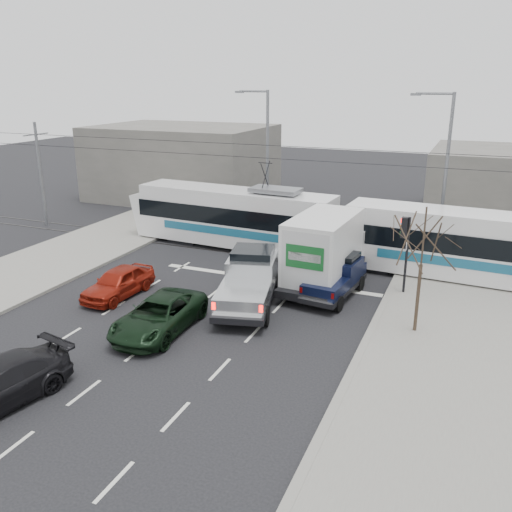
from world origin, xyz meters
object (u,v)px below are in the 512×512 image
at_px(street_lamp_near, 443,165).
at_px(silver_pickup, 250,278).
at_px(navy_pickup, 337,276).
at_px(street_lamp_far, 265,151).
at_px(green_car, 159,315).
at_px(red_car, 118,282).
at_px(bare_tree, 423,242).
at_px(tram, 340,230).
at_px(box_truck, 327,250).
at_px(traffic_signal, 405,238).

bearing_deg(street_lamp_near, silver_pickup, -122.51).
bearing_deg(navy_pickup, street_lamp_far, 132.81).
distance_m(navy_pickup, green_car, 8.51).
relative_size(street_lamp_far, red_car, 2.23).
bearing_deg(bare_tree, tram, 123.20).
bearing_deg(street_lamp_far, silver_pickup, -70.98).
bearing_deg(green_car, street_lamp_far, 96.04).
xyz_separation_m(tram, green_car, (-4.47, -11.34, -1.15)).
distance_m(bare_tree, tram, 9.35).
xyz_separation_m(tram, box_truck, (0.30, -3.77, -0.05)).
bearing_deg(box_truck, green_car, -118.86).
xyz_separation_m(street_lamp_near, red_car, (-12.92, -12.75, -4.43)).
distance_m(bare_tree, red_car, 13.62).
bearing_deg(street_lamp_far, navy_pickup, -53.78).
xyz_separation_m(traffic_signal, tram, (-3.88, 3.65, -0.91)).
distance_m(bare_tree, traffic_signal, 4.28).
bearing_deg(traffic_signal, box_truck, -178.07).
distance_m(street_lamp_near, green_car, 18.30).
xyz_separation_m(traffic_signal, navy_pickup, (-2.77, -1.26, -1.80)).
bearing_deg(silver_pickup, street_lamp_far, 94.95).
bearing_deg(traffic_signal, silver_pickup, -150.40).
bearing_deg(green_car, navy_pickup, 47.51).
relative_size(navy_pickup, green_car, 0.95).
distance_m(street_lamp_near, silver_pickup, 13.65).
xyz_separation_m(street_lamp_near, navy_pickup, (-3.62, -8.76, -4.17)).
height_order(street_lamp_far, box_truck, street_lamp_far).
distance_m(tram, green_car, 12.24).
distance_m(tram, silver_pickup, 7.55).
xyz_separation_m(silver_pickup, green_car, (-2.17, -4.19, -0.45)).
distance_m(traffic_signal, red_car, 13.33).
bearing_deg(navy_pickup, bare_tree, -28.46).
relative_size(box_truck, green_car, 1.49).
bearing_deg(traffic_signal, tram, 136.73).
bearing_deg(bare_tree, street_lamp_near, 91.42).
distance_m(bare_tree, silver_pickup, 7.79).
bearing_deg(box_truck, street_lamp_near, 63.21).
relative_size(street_lamp_near, street_lamp_far, 1.00).
height_order(box_truck, navy_pickup, box_truck).
distance_m(silver_pickup, navy_pickup, 4.08).
bearing_deg(street_lamp_far, traffic_signal, -41.72).
bearing_deg(bare_tree, red_car, -174.59).
height_order(street_lamp_near, box_truck, street_lamp_near).
distance_m(street_lamp_near, box_truck, 9.42).
distance_m(bare_tree, box_truck, 6.42).
bearing_deg(tram, street_lamp_far, 142.88).
xyz_separation_m(bare_tree, tram, (-5.00, 7.65, -1.96)).
height_order(tram, navy_pickup, tram).
height_order(street_lamp_near, navy_pickup, street_lamp_near).
height_order(bare_tree, red_car, bare_tree).
xyz_separation_m(green_car, red_car, (-3.74, 2.44, 0.00)).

